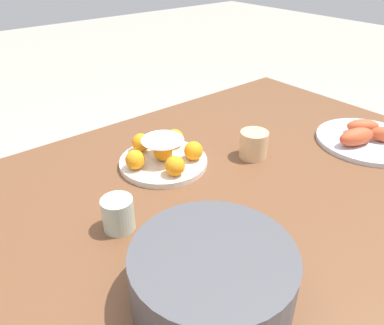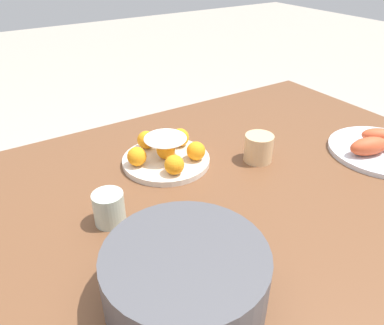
{
  "view_description": "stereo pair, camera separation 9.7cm",
  "coord_description": "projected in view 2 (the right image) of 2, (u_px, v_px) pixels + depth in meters",
  "views": [
    {
      "loc": [
        0.55,
        0.55,
        1.25
      ],
      "look_at": [
        0.03,
        -0.09,
        0.75
      ],
      "focal_mm": 35.0,
      "sensor_mm": 36.0,
      "label": 1
    },
    {
      "loc": [
        0.47,
        0.6,
        1.25
      ],
      "look_at": [
        0.03,
        -0.09,
        0.75
      ],
      "focal_mm": 35.0,
      "sensor_mm": 36.0,
      "label": 2
    }
  ],
  "objects": [
    {
      "name": "cake_plate",
      "position": [
        166.0,
        153.0,
        1.03
      ],
      "size": [
        0.24,
        0.24,
        0.09
      ],
      "color": "silver",
      "rests_on": "dining_table"
    },
    {
      "name": "seafood_platter",
      "position": [
        381.0,
        148.0,
        1.08
      ],
      "size": [
        0.3,
        0.3,
        0.07
      ],
      "color": "silver",
      "rests_on": "dining_table"
    },
    {
      "name": "cup_far",
      "position": [
        109.0,
        208.0,
        0.81
      ],
      "size": [
        0.07,
        0.07,
        0.07
      ],
      "color": "beige",
      "rests_on": "dining_table"
    },
    {
      "name": "cup_near",
      "position": [
        258.0,
        148.0,
        1.04
      ],
      "size": [
        0.08,
        0.08,
        0.08
      ],
      "color": "#DBB27F",
      "rests_on": "dining_table"
    },
    {
      "name": "serving_bowl",
      "position": [
        185.0,
        275.0,
        0.63
      ],
      "size": [
        0.28,
        0.28,
        0.1
      ],
      "color": "#4C4C51",
      "rests_on": "dining_table"
    },
    {
      "name": "dining_table",
      "position": [
        220.0,
        214.0,
        0.97
      ],
      "size": [
        1.49,
        1.01,
        0.71
      ],
      "color": "brown",
      "rests_on": "ground_plane"
    }
  ]
}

